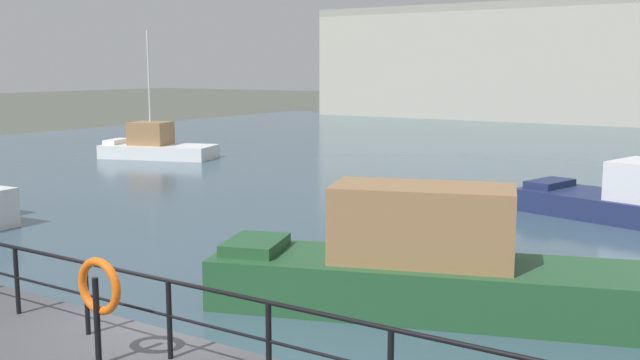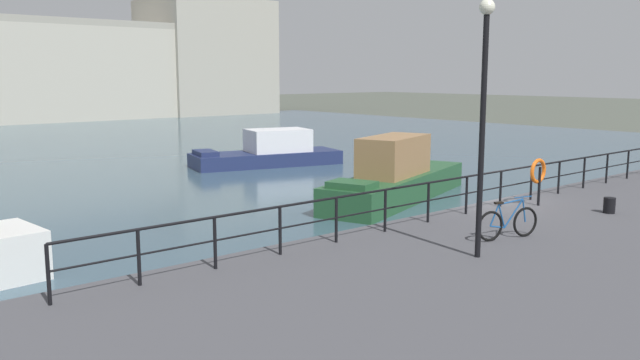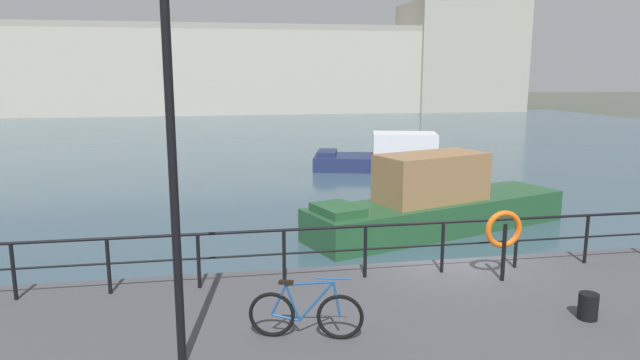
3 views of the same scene
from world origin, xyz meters
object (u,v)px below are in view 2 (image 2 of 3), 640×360
at_px(harbor_building, 40,69).
at_px(moored_cabin_cruiser, 396,178).
at_px(moored_blue_motorboat, 269,152).
at_px(mooring_bollard, 609,205).
at_px(parked_bicycle, 508,223).
at_px(life_ring_stand, 538,173).
at_px(quay_lamp_post, 483,99).

bearing_deg(harbor_building, moored_cabin_cruiser, -94.76).
xyz_separation_m(harbor_building, moored_cabin_cruiser, (-4.66, -55.95, -4.54)).
distance_m(harbor_building, moored_blue_motorboat, 44.85).
distance_m(moored_cabin_cruiser, mooring_bollard, 8.99).
bearing_deg(moored_cabin_cruiser, parked_bicycle, 38.40).
xyz_separation_m(moored_cabin_cruiser, life_ring_stand, (-1.41, -7.01, 1.13)).
height_order(harbor_building, life_ring_stand, harbor_building).
relative_size(harbor_building, life_ring_stand, 48.68).
relative_size(moored_blue_motorboat, life_ring_stand, 6.04).
bearing_deg(life_ring_stand, moored_cabin_cruiser, 78.60).
xyz_separation_m(moored_cabin_cruiser, quay_lamp_post, (-7.40, -9.28, 3.49)).
distance_m(parked_bicycle, mooring_bollard, 4.70).
xyz_separation_m(parked_bicycle, mooring_bollard, (4.69, -0.15, -0.17)).
height_order(moored_blue_motorboat, life_ring_stand, life_ring_stand).
xyz_separation_m(harbor_building, parked_bicycle, (-10.23, -64.74, -4.00)).
distance_m(mooring_bollard, quay_lamp_post, 7.23).
height_order(harbor_building, quay_lamp_post, harbor_building).
height_order(mooring_bollard, life_ring_stand, life_ring_stand).
height_order(harbor_building, moored_cabin_cruiser, harbor_building).
height_order(mooring_bollard, quay_lamp_post, quay_lamp_post).
bearing_deg(mooring_bollard, harbor_building, 85.12).
height_order(parked_bicycle, life_ring_stand, life_ring_stand).
relative_size(harbor_building, moored_cabin_cruiser, 7.26).
xyz_separation_m(harbor_building, mooring_bollard, (-5.54, -64.89, -4.17)).
xyz_separation_m(mooring_bollard, life_ring_stand, (-0.53, 1.93, 0.75)).
distance_m(harbor_building, quay_lamp_post, 66.34).
bearing_deg(harbor_building, quay_lamp_post, -100.47).
distance_m(moored_cabin_cruiser, moored_blue_motorboat, 11.63).
bearing_deg(moored_blue_motorboat, harbor_building, -78.56).
xyz_separation_m(moored_blue_motorboat, quay_lamp_post, (-9.62, -20.69, 3.67)).
bearing_deg(mooring_bollard, moored_cabin_cruiser, 84.37).
bearing_deg(mooring_bollard, life_ring_stand, 105.38).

